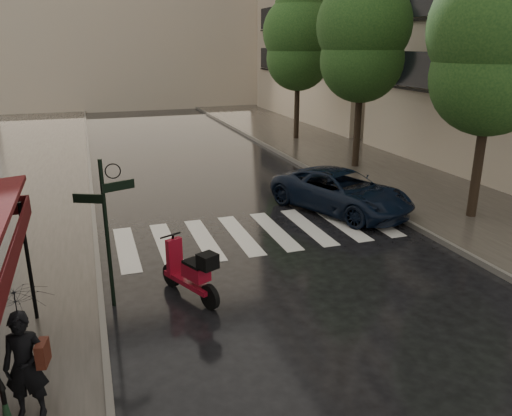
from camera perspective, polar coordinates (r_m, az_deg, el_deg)
ground at (r=8.54m, az=-6.06°, el=-19.10°), size 120.00×120.00×0.00m
sidewalk_near at (r=19.60m, az=-27.20°, el=1.10°), size 6.00×60.00×0.12m
sidewalk_far at (r=22.56m, az=12.89°, el=4.72°), size 5.50×60.00×0.12m
curb_near at (r=19.34m, az=-18.30°, el=2.06°), size 0.12×60.00×0.16m
curb_far at (r=21.25m, az=6.40°, el=4.29°), size 0.12×60.00×0.16m
crosswalk at (r=14.34m, az=0.18°, el=-2.83°), size 7.85×3.20×0.01m
signpost at (r=10.22m, az=-16.74°, el=-1.58°), size 1.17×0.29×3.10m
tree_near at (r=16.00m, az=25.75°, el=17.11°), size 3.80×3.80×7.99m
tree_mid at (r=21.59m, az=12.18°, el=19.02°), size 3.80×3.80×8.34m
tree_far at (r=27.94m, az=4.89°, el=18.80°), size 3.80×3.80×8.16m
pedestrian_with_umbrella at (r=7.49m, az=-25.64°, el=-10.93°), size 1.13×1.15×2.43m
scooter at (r=10.65m, az=-7.44°, el=-7.39°), size 1.01×1.78×1.25m
parked_car at (r=16.25m, az=9.70°, el=1.90°), size 3.89×5.24×1.32m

